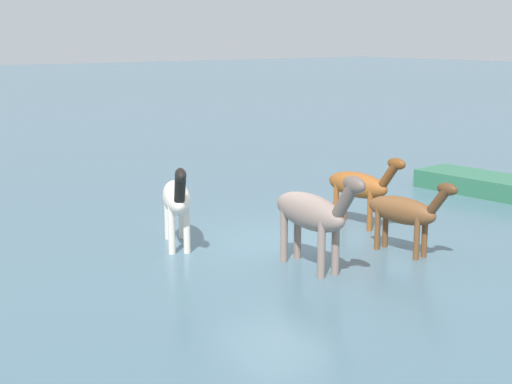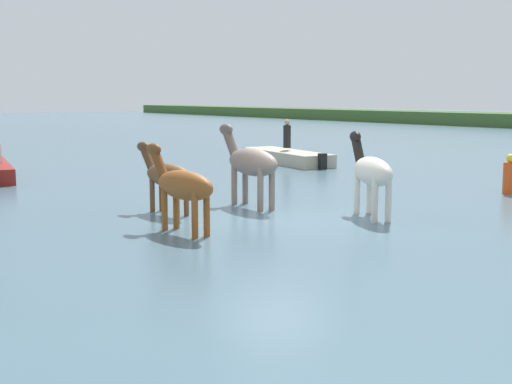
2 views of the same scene
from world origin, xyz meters
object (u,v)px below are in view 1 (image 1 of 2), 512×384
horse_rear_stallion (405,211)px  horse_dun_straggler (177,199)px  horse_dark_mare (312,213)px  horse_chestnut_trailing (360,186)px

horse_rear_stallion → horse_dun_straggler: bearing=-138.4°
horse_dark_mare → horse_chestnut_trailing: (1.84, -3.07, -0.15)m
horse_dark_mare → horse_rear_stallion: bearing=84.5°
horse_dun_straggler → horse_chestnut_trailing: size_ratio=1.05×
horse_rear_stallion → horse_chestnut_trailing: size_ratio=0.94×
horse_dark_mare → horse_dun_straggler: bearing=-151.0°
horse_dun_straggler → horse_chestnut_trailing: 4.54m
horse_dark_mare → horse_chestnut_trailing: horse_dark_mare is taller
horse_dark_mare → horse_chestnut_trailing: 3.58m
horse_dun_straggler → horse_rear_stallion: (-3.24, -3.55, -0.15)m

